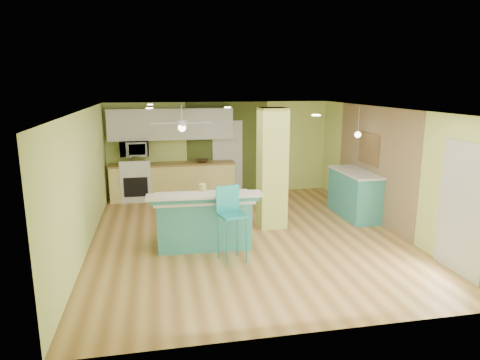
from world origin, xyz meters
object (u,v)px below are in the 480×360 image
fruit_bowl (202,161)px  peninsula (204,220)px  side_counter (355,194)px  canister (203,189)px  bar_stool (230,211)px

fruit_bowl → peninsula: bearing=-95.8°
side_counter → fruit_bowl: 4.01m
peninsula → fruit_bowl: size_ratio=6.15×
peninsula → canister: 0.59m
canister → bar_stool: bearing=-70.4°
bar_stool → side_counter: size_ratio=0.79×
bar_stool → fruit_bowl: bar_stool is taller
side_counter → canister: bearing=-165.8°
peninsula → fruit_bowl: 3.56m
side_counter → canister: 3.72m
fruit_bowl → canister: size_ratio=1.81×
fruit_bowl → canister: (-0.34, -3.25, 0.05)m
bar_stool → side_counter: bearing=16.3°
peninsula → side_counter: 3.77m
peninsula → fruit_bowl: (0.35, 3.51, 0.48)m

